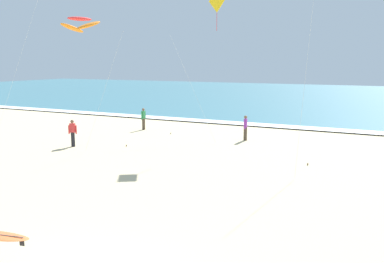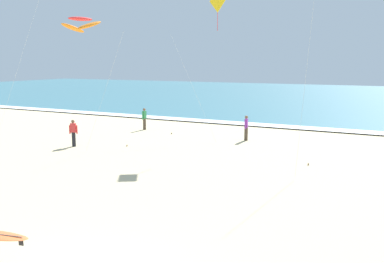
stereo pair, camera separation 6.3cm
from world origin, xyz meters
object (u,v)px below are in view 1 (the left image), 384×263
Objects in this scene: bystander_purple_top at (245,128)px; kite_diamond_golden_far at (216,5)px; kite_arc_scarlet_high at (80,24)px; bystander_green_top at (144,119)px; bystander_red_top at (73,133)px.

kite_diamond_golden_far is at bearing -126.80° from bystander_purple_top.
kite_arc_scarlet_high is 11.58m from bystander_purple_top.
bystander_red_top is (-0.43, -6.93, 0.00)m from bystander_green_top.
bystander_purple_top is at bearing 46.80° from kite_arc_scarlet_high.
bystander_red_top is (-7.12, -4.47, -7.32)m from kite_diamond_golden_far.
kite_diamond_golden_far reaches higher than kite_arc_scarlet_high.
bystander_green_top and bystander_red_top have the same top height.
kite_diamond_golden_far is 5.71× the size of bystander_red_top.
bystander_green_top is at bearing 86.45° from bystander_red_top.
kite_diamond_golden_far reaches higher than bystander_purple_top.
bystander_purple_top is (6.76, 7.20, -6.05)m from kite_arc_scarlet_high.
kite_diamond_golden_far is at bearing 44.90° from kite_arc_scarlet_high.
kite_arc_scarlet_high is at bearing -80.68° from bystander_green_top.
bystander_red_top is at bearing -143.44° from bystander_purple_top.
bystander_red_top is (-8.48, -6.29, 0.00)m from bystander_purple_top.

